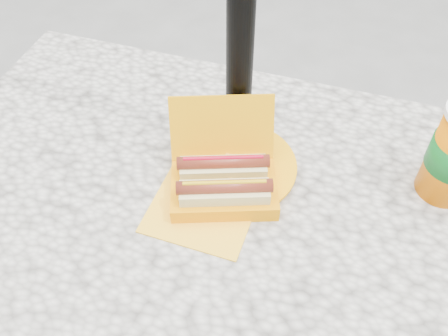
% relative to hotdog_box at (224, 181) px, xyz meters
% --- Properties ---
extents(picnic_table, '(1.20, 0.80, 0.75)m').
position_rel_hotdog_box_xyz_m(picnic_table, '(-0.02, -0.02, -0.14)').
color(picnic_table, beige).
rests_on(picnic_table, ground).
extents(hotdog_box, '(0.25, 0.24, 0.15)m').
position_rel_hotdog_box_xyz_m(hotdog_box, '(0.00, 0.00, 0.00)').
color(hotdog_box, '#F49F05').
rests_on(hotdog_box, picnic_table).
extents(fries_plate, '(0.25, 0.33, 0.05)m').
position_rel_hotdog_box_xyz_m(fries_plate, '(0.00, 0.06, -0.02)').
color(fries_plate, yellow).
rests_on(fries_plate, picnic_table).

